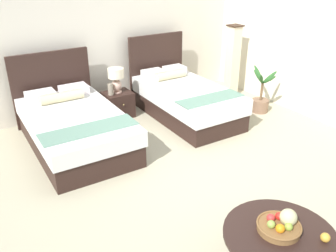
{
  "coord_description": "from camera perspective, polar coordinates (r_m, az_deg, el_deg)",
  "views": [
    {
      "loc": [
        -2.5,
        -3.19,
        2.66
      ],
      "look_at": [
        -0.11,
        0.48,
        0.56
      ],
      "focal_mm": 38.57,
      "sensor_mm": 36.0,
      "label": 1
    }
  ],
  "objects": [
    {
      "name": "bed_near_corner",
      "position": [
        6.45,
        2.56,
        4.32
      ],
      "size": [
        1.19,
        2.17,
        1.3
      ],
      "color": "black",
      "rests_on": "ground"
    },
    {
      "name": "nightstand",
      "position": [
        6.51,
        -7.86,
        3.39
      ],
      "size": [
        0.48,
        0.44,
        0.46
      ],
      "color": "black",
      "rests_on": "ground"
    },
    {
      "name": "fruit_bowl",
      "position": [
        3.41,
        17.37,
        -14.65
      ],
      "size": [
        0.39,
        0.39,
        0.2
      ],
      "color": "brown",
      "rests_on": "coffee_table"
    },
    {
      "name": "wall_side_right",
      "position": [
        6.63,
        23.65,
        12.71
      ],
      "size": [
        0.12,
        5.05,
        2.84
      ],
      "primitive_type": "cube",
      "color": "silver",
      "rests_on": "ground"
    },
    {
      "name": "wall_back",
      "position": [
        6.72,
        -11.01,
        14.48
      ],
      "size": [
        9.48,
        0.12,
        2.84
      ],
      "primitive_type": "cube",
      "color": "beige",
      "rests_on": "ground"
    },
    {
      "name": "ground_plane",
      "position": [
        4.86,
        4.2,
        -7.88
      ],
      "size": [
        9.48,
        9.45,
        0.02
      ],
      "primitive_type": "cube",
      "color": "tan"
    },
    {
      "name": "bed_near_window",
      "position": [
        5.61,
        -14.64,
        -0.04
      ],
      "size": [
        1.35,
        2.23,
        1.24
      ],
      "color": "black",
      "rests_on": "ground"
    },
    {
      "name": "vase",
      "position": [
        6.31,
        -9.06,
        5.76
      ],
      "size": [
        0.1,
        0.1,
        0.2
      ],
      "color": "gray",
      "rests_on": "nightstand"
    },
    {
      "name": "table_lamp",
      "position": [
        6.36,
        -8.21,
        7.57
      ],
      "size": [
        0.28,
        0.28,
        0.43
      ],
      "color": "#C8A18E",
      "rests_on": "nightstand"
    },
    {
      "name": "coffee_table",
      "position": [
        3.48,
        17.14,
        -17.36
      ],
      "size": [
        1.0,
        1.0,
        0.46
      ],
      "color": "black",
      "rests_on": "ground"
    },
    {
      "name": "floor_lamp_corner",
      "position": [
        7.47,
        10.14,
        10.04
      ],
      "size": [
        0.26,
        0.26,
        1.43
      ],
      "color": "#352115",
      "rests_on": "ground"
    },
    {
      "name": "loose_apple",
      "position": [
        3.45,
        23.6,
        -15.85
      ],
      "size": [
        0.08,
        0.08,
        0.08
      ],
      "color": "gold",
      "rests_on": "coffee_table"
    },
    {
      "name": "potted_palm",
      "position": [
        6.88,
        14.43,
        4.11
      ],
      "size": [
        0.55,
        0.6,
        0.82
      ],
      "color": "brown",
      "rests_on": "ground"
    }
  ]
}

